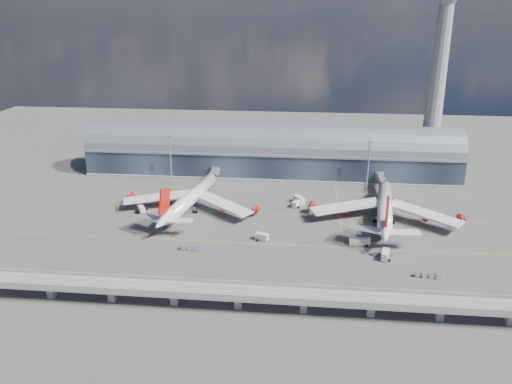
# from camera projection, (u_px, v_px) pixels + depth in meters

# --- Properties ---
(ground) EXTENTS (500.00, 500.00, 0.00)m
(ground) POSITION_uv_depth(u_px,v_px,m) (256.00, 232.00, 204.65)
(ground) COLOR #474744
(ground) RESTS_ON ground
(taxi_lines) EXTENTS (200.00, 80.12, 0.01)m
(taxi_lines) POSITION_uv_depth(u_px,v_px,m) (261.00, 212.00, 225.24)
(taxi_lines) COLOR gold
(taxi_lines) RESTS_ON ground
(terminal) EXTENTS (200.00, 30.00, 28.00)m
(terminal) POSITION_uv_depth(u_px,v_px,m) (271.00, 153.00, 273.34)
(terminal) COLOR #1F2735
(terminal) RESTS_ON ground
(control_tower) EXTENTS (19.00, 19.00, 103.00)m
(control_tower) POSITION_uv_depth(u_px,v_px,m) (437.00, 80.00, 255.74)
(control_tower) COLOR gray
(control_tower) RESTS_ON ground
(guideway) EXTENTS (220.00, 8.50, 7.20)m
(guideway) POSITION_uv_depth(u_px,v_px,m) (238.00, 293.00, 151.55)
(guideway) COLOR gray
(guideway) RESTS_ON ground
(floodlight_mast_left) EXTENTS (3.00, 0.70, 25.70)m
(floodlight_mast_left) POSITION_uv_depth(u_px,v_px,m) (171.00, 159.00, 255.92)
(floodlight_mast_left) COLOR gray
(floodlight_mast_left) RESTS_ON ground
(floodlight_mast_right) EXTENTS (3.00, 0.70, 25.70)m
(floodlight_mast_right) POSITION_uv_depth(u_px,v_px,m) (368.00, 165.00, 246.32)
(floodlight_mast_right) COLOR gray
(floodlight_mast_right) RESTS_ON ground
(airliner_left) EXTENTS (63.92, 67.27, 20.54)m
(airliner_left) POSITION_uv_depth(u_px,v_px,m) (189.00, 199.00, 223.95)
(airliner_left) COLOR white
(airliner_left) RESTS_ON ground
(airliner_right) EXTENTS (66.19, 69.23, 21.98)m
(airliner_right) POSITION_uv_depth(u_px,v_px,m) (385.00, 209.00, 213.57)
(airliner_right) COLOR white
(airliner_right) RESTS_ON ground
(jet_bridge_left) EXTENTS (4.40, 28.00, 7.25)m
(jet_bridge_left) POSITION_uv_depth(u_px,v_px,m) (212.00, 177.00, 255.06)
(jet_bridge_left) COLOR gray
(jet_bridge_left) RESTS_ON ground
(jet_bridge_right) EXTENTS (4.40, 32.00, 7.25)m
(jet_bridge_right) POSITION_uv_depth(u_px,v_px,m) (383.00, 184.00, 245.02)
(jet_bridge_right) COLOR gray
(jet_bridge_right) RESTS_ON ground
(service_truck_0) EXTENTS (5.37, 6.93, 2.80)m
(service_truck_0) POSITION_uv_depth(u_px,v_px,m) (141.00, 209.00, 224.70)
(service_truck_0) COLOR silver
(service_truck_0) RESTS_ON ground
(service_truck_1) EXTENTS (5.48, 3.75, 2.91)m
(service_truck_1) POSITION_uv_depth(u_px,v_px,m) (262.00, 237.00, 197.43)
(service_truck_1) COLOR silver
(service_truck_1) RESTS_ON ground
(service_truck_2) EXTENTS (8.11, 2.71, 2.91)m
(service_truck_2) POSITION_uv_depth(u_px,v_px,m) (360.00, 242.00, 193.38)
(service_truck_2) COLOR silver
(service_truck_2) RESTS_ON ground
(service_truck_3) EXTENTS (3.84, 6.71, 3.05)m
(service_truck_3) POSITION_uv_depth(u_px,v_px,m) (385.00, 255.00, 182.93)
(service_truck_3) COLOR silver
(service_truck_3) RESTS_ON ground
(service_truck_4) EXTENTS (3.80, 5.29, 2.79)m
(service_truck_4) POSITION_uv_depth(u_px,v_px,m) (296.00, 204.00, 230.26)
(service_truck_4) COLOR silver
(service_truck_4) RESTS_ON ground
(service_truck_5) EXTENTS (5.82, 7.27, 3.33)m
(service_truck_5) POSITION_uv_depth(u_px,v_px,m) (299.00, 200.00, 234.45)
(service_truck_5) COLOR silver
(service_truck_5) RESTS_ON ground
(cargo_train_0) EXTENTS (7.88, 2.35, 1.74)m
(cargo_train_0) POSITION_uv_depth(u_px,v_px,m) (190.00, 248.00, 189.42)
(cargo_train_0) COLOR gray
(cargo_train_0) RESTS_ON ground
(cargo_train_1) EXTENTS (9.07, 2.65, 1.49)m
(cargo_train_1) POSITION_uv_depth(u_px,v_px,m) (428.00, 276.00, 170.31)
(cargo_train_1) COLOR gray
(cargo_train_1) RESTS_ON ground
(cargo_train_2) EXTENTS (7.95, 1.87, 1.77)m
(cargo_train_2) POSITION_uv_depth(u_px,v_px,m) (383.00, 254.00, 185.26)
(cargo_train_2) COLOR gray
(cargo_train_2) RESTS_ON ground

